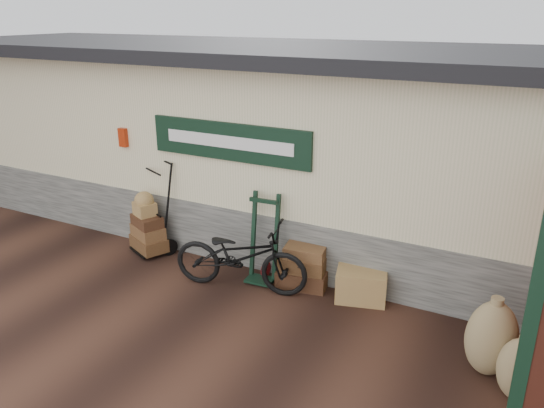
% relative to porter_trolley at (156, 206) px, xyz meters
% --- Properties ---
extents(ground, '(80.00, 80.00, 0.00)m').
position_rel_porter_trolley_xyz_m(ground, '(1.64, -0.85, -0.77)').
color(ground, black).
rests_on(ground, ground).
extents(station_building, '(14.40, 4.10, 3.20)m').
position_rel_porter_trolley_xyz_m(station_building, '(1.64, 1.89, 0.85)').
color(station_building, '#4C4C47').
rests_on(station_building, ground).
extents(porter_trolley, '(0.94, 0.84, 1.54)m').
position_rel_porter_trolley_xyz_m(porter_trolley, '(0.00, 0.00, 0.00)').
color(porter_trolley, black).
rests_on(porter_trolley, ground).
extents(green_barrow, '(0.50, 0.43, 1.30)m').
position_rel_porter_trolley_xyz_m(green_barrow, '(2.01, -0.08, -0.12)').
color(green_barrow, black).
rests_on(green_barrow, ground).
extents(suitcase_stack, '(0.77, 0.55, 0.63)m').
position_rel_porter_trolley_xyz_m(suitcase_stack, '(2.60, 0.00, -0.46)').
color(suitcase_stack, '#3D2413').
rests_on(suitcase_stack, ground).
extents(wicker_hamper, '(0.76, 0.60, 0.43)m').
position_rel_porter_trolley_xyz_m(wicker_hamper, '(3.47, 0.00, -0.55)').
color(wicker_hamper, brown).
rests_on(wicker_hamper, ground).
extents(bicycle, '(1.04, 2.03, 1.13)m').
position_rel_porter_trolley_xyz_m(bicycle, '(1.86, -0.49, -0.21)').
color(bicycle, black).
rests_on(bicycle, ground).
extents(burlap_sack_left, '(0.68, 0.64, 0.88)m').
position_rel_porter_trolley_xyz_m(burlap_sack_left, '(5.19, -0.86, -0.33)').
color(burlap_sack_left, olive).
rests_on(burlap_sack_left, ground).
extents(burlap_sack_right, '(0.52, 0.47, 0.69)m').
position_rel_porter_trolley_xyz_m(burlap_sack_right, '(5.49, -1.15, -0.42)').
color(burlap_sack_right, olive).
rests_on(burlap_sack_right, ground).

